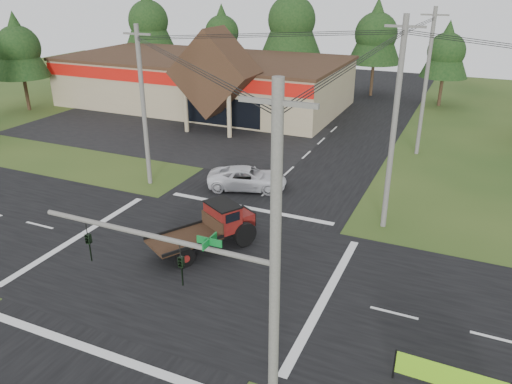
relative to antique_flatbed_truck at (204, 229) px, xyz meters
The scene contains 19 objects.
ground 1.90m from the antique_flatbed_truck, 90.98° to the right, with size 120.00×120.00×0.00m, color #254217.
road_ns 1.89m from the antique_flatbed_truck, 90.98° to the right, with size 12.00×120.00×0.02m, color black.
road_ew 1.89m from the antique_flatbed_truck, 90.98° to the right, with size 120.00×12.00×0.02m, color black.
parking_apron 22.47m from the antique_flatbed_truck, 128.68° to the left, with size 28.00×14.00×0.02m, color black.
cvs_building 32.23m from the antique_flatbed_truck, 119.25° to the left, with size 30.40×18.20×9.19m.
traffic_signal_mast 11.17m from the antique_flatbed_truck, 57.18° to the right, with size 8.12×0.24×7.00m.
utility_pole_nr 12.50m from the antique_flatbed_truck, 50.23° to the right, with size 2.00×0.30×11.00m.
utility_pole_nw 11.16m from the antique_flatbed_truck, 140.91° to the left, with size 2.00×0.30×10.50m.
utility_pole_ne 11.32m from the antique_flatbed_truck, 39.26° to the left, with size 2.00×0.30×11.50m.
utility_pole_n 22.48m from the antique_flatbed_truck, 68.76° to the left, with size 2.00×0.30×11.20m.
tree_row_a 49.32m from the antique_flatbed_truck, 127.94° to the left, with size 6.72×6.72×12.12m.
tree_row_b 45.53m from the antique_flatbed_truck, 116.30° to the left, with size 5.60×5.60×10.10m.
tree_row_c 41.46m from the antique_flatbed_truck, 104.23° to the left, with size 7.28×7.28×13.13m.
tree_row_d 40.99m from the antique_flatbed_truck, 90.04° to the left, with size 6.16×6.16×11.11m.
tree_row_e 39.63m from the antique_flatbed_truck, 78.30° to the left, with size 5.04×5.04×9.09m.
tree_side_w 37.40m from the antique_flatbed_truck, 149.96° to the left, with size 5.60×5.60×10.10m.
antique_flatbed_truck is the anchor object (origin of this frame).
roadside_banner 13.49m from the antique_flatbed_truck, 23.21° to the right, with size 3.70×0.11×1.26m, color #71BA18, non-canonical shape.
white_pickup 8.52m from the antique_flatbed_truck, 99.90° to the left, with size 2.42×5.26×1.46m, color white.
Camera 1 is at (11.72, -18.23, 13.08)m, focal length 35.00 mm.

